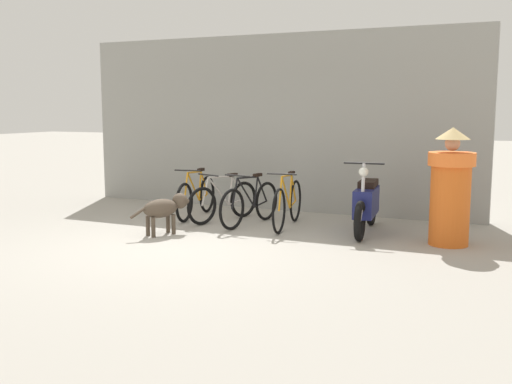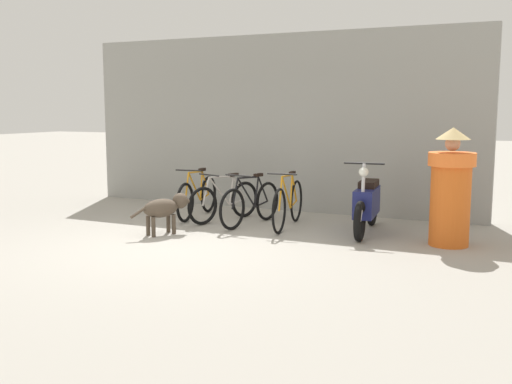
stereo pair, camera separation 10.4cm
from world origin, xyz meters
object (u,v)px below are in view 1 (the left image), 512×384
Objects in this scene: bicycle_3 at (288,204)px; person_in_robes at (451,188)px; motorcycle at (366,204)px; bicycle_2 at (250,204)px; bicycle_0 at (196,197)px; stray_dog at (165,208)px; bicycle_1 at (224,201)px.

person_in_robes reaches higher than bicycle_3.
motorcycle is at bearing 87.43° from bicycle_3.
person_in_robes reaches higher than bicycle_2.
bicycle_0 is 1.75× the size of stray_dog.
person_in_robes is at bearing 77.84° from bicycle_3.
bicycle_2 is 0.94× the size of bicycle_3.
bicycle_2 is 1.86m from motorcycle.
motorcycle is (1.85, 0.15, 0.09)m from bicycle_2.
person_in_robes is (3.08, -0.17, 0.45)m from bicycle_2.
person_in_robes reaches higher than motorcycle.
person_in_robes is at bearing 77.30° from bicycle_0.
bicycle_2 is 1.71× the size of stray_dog.
bicycle_3 is at bearing -91.75° from motorcycle.
stray_dog is (-1.47, -1.24, 0.03)m from bicycle_3.
bicycle_2 reaches higher than stray_dog.
bicycle_2 is 1.45m from stray_dog.
bicycle_1 is 1.59× the size of stray_dog.
stray_dog is at bearing 4.22° from bicycle_0.
bicycle_0 is at bearing -102.61° from bicycle_3.
bicycle_0 reaches higher than bicycle_1.
stray_dog is (-2.70, -1.32, -0.04)m from motorcycle.
bicycle_3 is (0.62, 0.07, 0.03)m from bicycle_2.
motorcycle is (2.98, -0.10, 0.09)m from bicycle_0.
bicycle_0 is 1.16m from bicycle_2.
bicycle_3 reaches higher than bicycle_2.
bicycle_3 is (1.16, -0.05, 0.04)m from bicycle_1.
stray_dog is 0.59× the size of person_in_robes.
motorcycle reaches higher than bicycle_0.
stray_dog is at bearing 45.75° from person_in_robes.
person_in_robes reaches higher than bicycle_1.
bicycle_3 is at bearing 106.20° from bicycle_1.
bicycle_2 reaches higher than bicycle_1.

